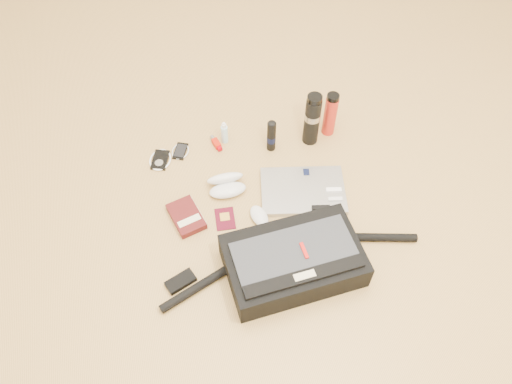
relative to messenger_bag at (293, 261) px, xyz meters
The scene contains 14 objects.
ground 0.24m from the messenger_bag, 100.87° to the left, with size 4.00×4.00×0.00m, color tan.
messenger_bag is the anchor object (origin of this frame).
laptop 0.38m from the messenger_bag, 65.34° to the left, with size 0.41×0.33×0.04m.
book 0.49m from the messenger_bag, 136.55° to the left, with size 0.15×0.20×0.03m.
passport 0.36m from the messenger_bag, 124.41° to the left, with size 0.09×0.12×0.01m.
mouse 0.27m from the messenger_bag, 103.48° to the left, with size 0.09×0.12×0.04m.
sunglasses_case 0.48m from the messenger_bag, 109.74° to the left, with size 0.16×0.14×0.09m.
ipod 0.80m from the messenger_bag, 121.62° to the left, with size 0.13×0.13×0.01m.
phone 0.78m from the messenger_bag, 114.29° to the left, with size 0.10×0.11×0.01m.
inhaler 0.73m from the messenger_bag, 102.04° to the left, with size 0.04×0.10×0.03m.
spray_bottle 0.73m from the messenger_bag, 98.35° to the left, with size 0.04×0.04×0.12m.
aerosol_can 0.64m from the messenger_bag, 81.72° to the left, with size 0.05×0.05×0.17m.
thermos_black 0.70m from the messenger_bag, 65.92° to the left, with size 0.08×0.08×0.27m.
thermos_red 0.77m from the messenger_bag, 59.98° to the left, with size 0.08×0.08×0.23m.
Camera 1 is at (-0.32, -1.08, 1.75)m, focal length 35.00 mm.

